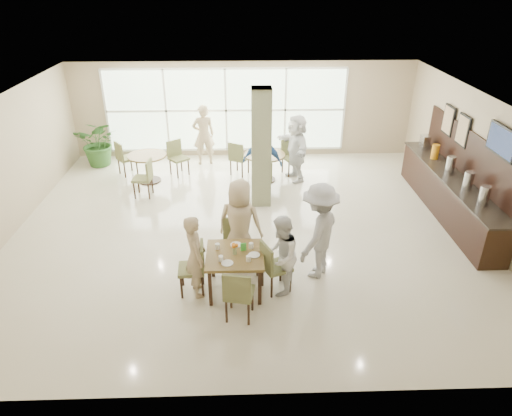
{
  "coord_description": "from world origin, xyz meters",
  "views": [
    {
      "loc": [
        -0.05,
        -8.77,
        5.05
      ],
      "look_at": [
        0.2,
        -1.2,
        1.1
      ],
      "focal_mm": 32.0,
      "sensor_mm": 36.0,
      "label": 1
    }
  ],
  "objects_px": {
    "round_table_left": "(148,162)",
    "teen_standing": "(319,231)",
    "buffet_counter": "(450,192)",
    "teen_right": "(281,256)",
    "main_table": "(235,258)",
    "round_table_right": "(265,160)",
    "teen_far": "(240,223)",
    "adult_standing": "(204,135)",
    "adult_a": "(262,163)",
    "potted_plant": "(99,143)",
    "adult_b": "(296,148)",
    "teen_left": "(195,256)"
  },
  "relations": [
    {
      "from": "round_table_left",
      "to": "teen_standing",
      "type": "xyz_separation_m",
      "value": [
        3.86,
        -4.38,
        0.36
      ]
    },
    {
      "from": "buffet_counter",
      "to": "teen_right",
      "type": "height_order",
      "value": "buffet_counter"
    },
    {
      "from": "main_table",
      "to": "round_table_right",
      "type": "relative_size",
      "value": 0.9
    },
    {
      "from": "teen_far",
      "to": "adult_standing",
      "type": "xyz_separation_m",
      "value": [
        -1.03,
        5.18,
        0.01
      ]
    },
    {
      "from": "teen_standing",
      "to": "adult_a",
      "type": "height_order",
      "value": "teen_standing"
    },
    {
      "from": "potted_plant",
      "to": "adult_b",
      "type": "bearing_deg",
      "value": -12.35
    },
    {
      "from": "buffet_counter",
      "to": "adult_b",
      "type": "xyz_separation_m",
      "value": [
        -3.32,
        2.09,
        0.34
      ]
    },
    {
      "from": "main_table",
      "to": "teen_right",
      "type": "bearing_deg",
      "value": -4.33
    },
    {
      "from": "main_table",
      "to": "adult_b",
      "type": "xyz_separation_m",
      "value": [
        1.58,
        4.82,
        0.24
      ]
    },
    {
      "from": "adult_b",
      "to": "round_table_right",
      "type": "bearing_deg",
      "value": -102.48
    },
    {
      "from": "adult_standing",
      "to": "teen_left",
      "type": "bearing_deg",
      "value": 79.6
    },
    {
      "from": "potted_plant",
      "to": "teen_standing",
      "type": "relative_size",
      "value": 0.75
    },
    {
      "from": "buffet_counter",
      "to": "teen_right",
      "type": "distance_m",
      "value": 4.96
    },
    {
      "from": "potted_plant",
      "to": "adult_b",
      "type": "xyz_separation_m",
      "value": [
        5.52,
        -1.21,
        0.21
      ]
    },
    {
      "from": "teen_far",
      "to": "round_table_left",
      "type": "bearing_deg",
      "value": -43.52
    },
    {
      "from": "teen_standing",
      "to": "adult_standing",
      "type": "xyz_separation_m",
      "value": [
        -2.44,
        5.6,
        -0.04
      ]
    },
    {
      "from": "teen_left",
      "to": "teen_right",
      "type": "bearing_deg",
      "value": -109.41
    },
    {
      "from": "round_table_left",
      "to": "teen_far",
      "type": "bearing_deg",
      "value": -58.31
    },
    {
      "from": "round_table_right",
      "to": "teen_standing",
      "type": "xyz_separation_m",
      "value": [
        0.76,
        -4.34,
        0.34
      ]
    },
    {
      "from": "main_table",
      "to": "buffet_counter",
      "type": "relative_size",
      "value": 0.21
    },
    {
      "from": "round_table_left",
      "to": "teen_standing",
      "type": "bearing_deg",
      "value": -48.62
    },
    {
      "from": "teen_far",
      "to": "teen_left",
      "type": "bearing_deg",
      "value": 64.82
    },
    {
      "from": "round_table_left",
      "to": "round_table_right",
      "type": "bearing_deg",
      "value": -0.76
    },
    {
      "from": "teen_standing",
      "to": "adult_b",
      "type": "height_order",
      "value": "teen_standing"
    },
    {
      "from": "teen_standing",
      "to": "teen_far",
      "type": "bearing_deg",
      "value": -73.77
    },
    {
      "from": "potted_plant",
      "to": "adult_b",
      "type": "relative_size",
      "value": 0.76
    },
    {
      "from": "main_table",
      "to": "teen_right",
      "type": "xyz_separation_m",
      "value": [
        0.79,
        -0.06,
        0.07
      ]
    },
    {
      "from": "adult_b",
      "to": "teen_right",
      "type": "bearing_deg",
      "value": -24.82
    },
    {
      "from": "main_table",
      "to": "round_table_right",
      "type": "xyz_separation_m",
      "value": [
        0.75,
        4.77,
        -0.09
      ]
    },
    {
      "from": "teen_left",
      "to": "adult_b",
      "type": "relative_size",
      "value": 0.85
    },
    {
      "from": "adult_a",
      "to": "adult_b",
      "type": "relative_size",
      "value": 0.95
    },
    {
      "from": "round_table_right",
      "to": "adult_b",
      "type": "relative_size",
      "value": 0.61
    },
    {
      "from": "adult_a",
      "to": "buffet_counter",
      "type": "bearing_deg",
      "value": 2.1
    },
    {
      "from": "round_table_left",
      "to": "teen_far",
      "type": "relative_size",
      "value": 0.58
    },
    {
      "from": "buffet_counter",
      "to": "teen_far",
      "type": "height_order",
      "value": "buffet_counter"
    },
    {
      "from": "round_table_right",
      "to": "potted_plant",
      "type": "relative_size",
      "value": 0.8
    },
    {
      "from": "buffet_counter",
      "to": "adult_a",
      "type": "xyz_separation_m",
      "value": [
        -4.25,
        1.17,
        0.3
      ]
    },
    {
      "from": "round_table_right",
      "to": "adult_b",
      "type": "distance_m",
      "value": 0.9
    },
    {
      "from": "round_table_right",
      "to": "buffet_counter",
      "type": "bearing_deg",
      "value": -26.28
    },
    {
      "from": "main_table",
      "to": "teen_left",
      "type": "distance_m",
      "value": 0.67
    },
    {
      "from": "teen_far",
      "to": "adult_standing",
      "type": "relative_size",
      "value": 0.99
    },
    {
      "from": "round_table_left",
      "to": "adult_a",
      "type": "relative_size",
      "value": 0.6
    },
    {
      "from": "buffet_counter",
      "to": "adult_a",
      "type": "distance_m",
      "value": 4.42
    },
    {
      "from": "round_table_left",
      "to": "round_table_right",
      "type": "xyz_separation_m",
      "value": [
        3.1,
        -0.04,
        0.02
      ]
    },
    {
      "from": "buffet_counter",
      "to": "teen_far",
      "type": "bearing_deg",
      "value": -158.69
    },
    {
      "from": "round_table_right",
      "to": "teen_far",
      "type": "relative_size",
      "value": 0.63
    },
    {
      "from": "potted_plant",
      "to": "teen_right",
      "type": "height_order",
      "value": "teen_right"
    },
    {
      "from": "buffet_counter",
      "to": "potted_plant",
      "type": "xyz_separation_m",
      "value": [
        -8.83,
        3.3,
        0.13
      ]
    },
    {
      "from": "teen_standing",
      "to": "buffet_counter",
      "type": "bearing_deg",
      "value": 156.6
    },
    {
      "from": "round_table_right",
      "to": "adult_b",
      "type": "xyz_separation_m",
      "value": [
        0.83,
        0.05,
        0.32
      ]
    }
  ]
}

